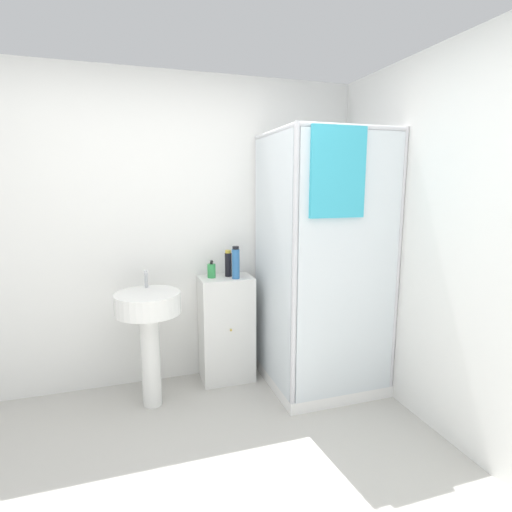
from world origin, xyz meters
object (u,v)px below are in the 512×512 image
object	(u,v)px
sink	(149,320)
soap_dispenser	(211,271)
shampoo_bottle_blue	(236,263)
shampoo_bottle_tall_black	(228,264)

from	to	relation	value
sink	soap_dispenser	xyz separation A→B (m)	(0.52, 0.24, 0.28)
shampoo_bottle_blue	shampoo_bottle_tall_black	bearing A→B (deg)	112.20
soap_dispenser	shampoo_bottle_blue	distance (m)	0.21
soap_dispenser	shampoo_bottle_blue	size ratio (longest dim) A/B	0.55
shampoo_bottle_tall_black	shampoo_bottle_blue	bearing A→B (deg)	-67.80
sink	shampoo_bottle_blue	size ratio (longest dim) A/B	3.80
sink	shampoo_bottle_blue	world-z (taller)	shampoo_bottle_blue
soap_dispenser	shampoo_bottle_blue	bearing A→B (deg)	-26.24
sink	shampoo_bottle_blue	distance (m)	0.80
shampoo_bottle_tall_black	soap_dispenser	bearing A→B (deg)	-177.72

